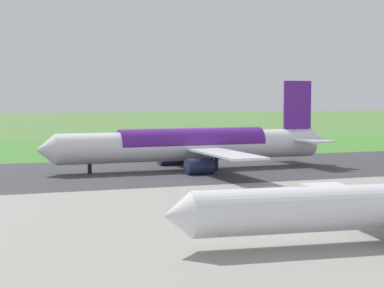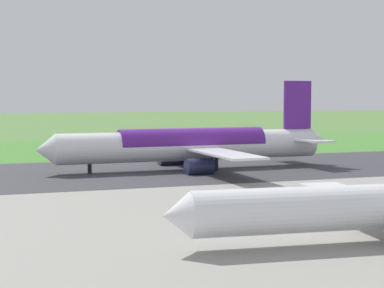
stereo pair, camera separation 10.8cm
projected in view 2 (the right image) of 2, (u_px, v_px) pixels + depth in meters
The scene contains 7 objects.
ground_plane at pixel (175, 170), 109.42m from camera, with size 800.00×800.00×0.00m, color #547F3D.
runway_asphalt at pixel (175, 170), 109.42m from camera, with size 600.00×39.57×0.06m, color #38383D.
apron_concrete at pixel (343, 232), 59.21m from camera, with size 440.00×110.00×0.05m, color gray.
grass_verge_foreground at pixel (121, 150), 150.13m from camera, with size 600.00×80.00×0.04m, color #478534.
airliner_main at pixel (194, 145), 110.25m from camera, with size 54.05×44.14×15.88m.
no_stopping_sign at pixel (68, 145), 144.26m from camera, with size 0.60×0.10×2.96m.
traffic_cone_orange at pixel (49, 152), 141.53m from camera, with size 0.40×0.40×0.55m, color orange.
Camera 2 is at (32.59, 103.81, 12.81)m, focal length 58.39 mm.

